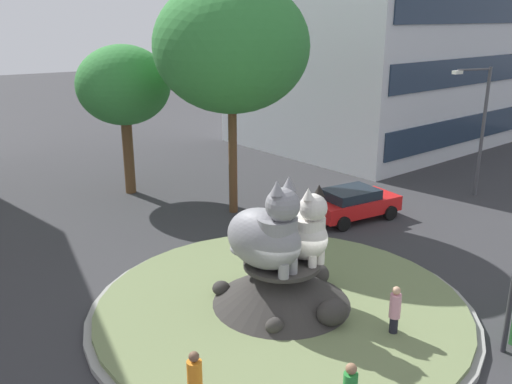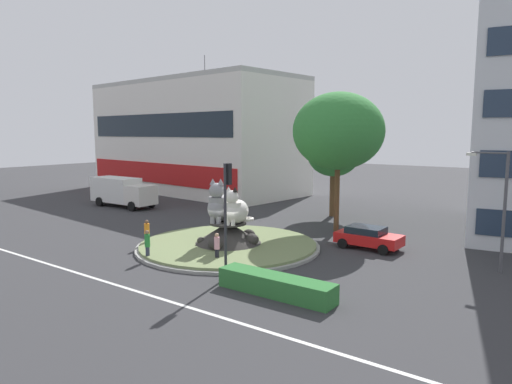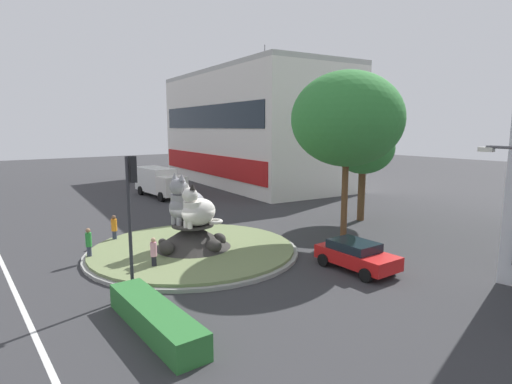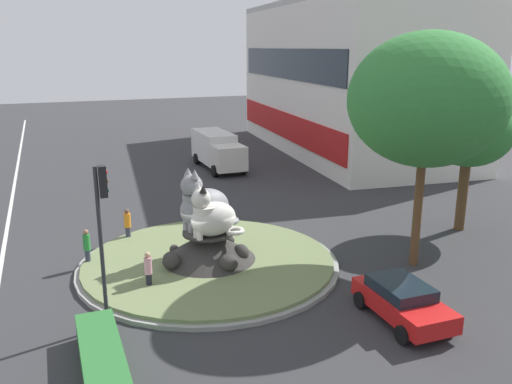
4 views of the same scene
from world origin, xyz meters
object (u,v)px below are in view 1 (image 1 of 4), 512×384
object	(u,v)px
cat_statue_grey	(267,235)
pedestrian_pink_shirt	(395,313)
streetlight_arm	(479,122)
pedestrian_orange_shirt	(195,384)
second_tree_near_tower	(123,86)
sedan_on_far_lane	(353,203)
broadleaf_tree_behind_island	(231,47)
cat_statue_white	(301,231)

from	to	relation	value
cat_statue_grey	pedestrian_pink_shirt	bearing A→B (deg)	18.90
streetlight_arm	pedestrian_orange_shirt	bearing A→B (deg)	34.36
second_tree_near_tower	sedan_on_far_lane	distance (m)	12.21
broadleaf_tree_behind_island	streetlight_arm	distance (m)	12.55
streetlight_arm	pedestrian_orange_shirt	size ratio (longest dim) A/B	3.59
pedestrian_orange_shirt	cat_statue_white	bearing A→B (deg)	51.24
broadleaf_tree_behind_island	second_tree_near_tower	size ratio (longest dim) A/B	1.39
sedan_on_far_lane	broadleaf_tree_behind_island	bearing A→B (deg)	138.96
second_tree_near_tower	pedestrian_pink_shirt	world-z (taller)	second_tree_near_tower
sedan_on_far_lane	cat_statue_grey	bearing A→B (deg)	-145.73
pedestrian_orange_shirt	pedestrian_pink_shirt	world-z (taller)	pedestrian_orange_shirt
cat_statue_grey	streetlight_arm	distance (m)	15.78
cat_statue_white	second_tree_near_tower	world-z (taller)	second_tree_near_tower
pedestrian_pink_shirt	pedestrian_orange_shirt	bearing A→B (deg)	-72.10
streetlight_arm	cat_statue_grey	bearing A→B (deg)	29.66
pedestrian_orange_shirt	sedan_on_far_lane	xyz separation A→B (m)	(11.53, 7.90, -0.19)
streetlight_arm	pedestrian_orange_shirt	world-z (taller)	streetlight_arm
second_tree_near_tower	cat_statue_white	bearing A→B (deg)	-88.56
pedestrian_pink_shirt	broadleaf_tree_behind_island	bearing A→B (deg)	-169.24
broadleaf_tree_behind_island	second_tree_near_tower	distance (m)	6.39
streetlight_arm	sedan_on_far_lane	world-z (taller)	streetlight_arm
cat_statue_grey	second_tree_near_tower	size ratio (longest dim) A/B	0.41
cat_statue_white	cat_statue_grey	bearing A→B (deg)	-98.27
cat_statue_white	pedestrian_pink_shirt	distance (m)	3.49
second_tree_near_tower	streetlight_arm	size ratio (longest dim) A/B	1.16
cat_statue_grey	second_tree_near_tower	world-z (taller)	second_tree_near_tower
pedestrian_pink_shirt	cat_statue_white	bearing A→B (deg)	-142.54
cat_statue_grey	broadleaf_tree_behind_island	xyz separation A→B (m)	(3.84, 8.69, 4.68)
pedestrian_pink_shirt	cat_statue_grey	bearing A→B (deg)	-124.04
sedan_on_far_lane	second_tree_near_tower	bearing A→B (deg)	129.21
cat_statue_grey	second_tree_near_tower	bearing A→B (deg)	158.12
broadleaf_tree_behind_island	sedan_on_far_lane	bearing A→B (deg)	-42.36
cat_statue_grey	cat_statue_white	distance (m)	1.23
cat_statue_grey	sedan_on_far_lane	bearing A→B (deg)	104.62
streetlight_arm	pedestrian_pink_shirt	size ratio (longest dim) A/B	3.70
broadleaf_tree_behind_island	pedestrian_orange_shirt	xyz separation A→B (m)	(-7.56, -11.52, -6.40)
second_tree_near_tower	cat_statue_grey	bearing A→B (deg)	-93.55
cat_statue_white	pedestrian_pink_shirt	bearing A→B (deg)	9.15
pedestrian_orange_shirt	pedestrian_pink_shirt	xyz separation A→B (m)	(5.94, -0.09, -0.02)
broadleaf_tree_behind_island	pedestrian_pink_shirt	bearing A→B (deg)	-97.96
streetlight_arm	pedestrian_orange_shirt	distance (m)	20.37
cat_statue_grey	streetlight_arm	size ratio (longest dim) A/B	0.48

